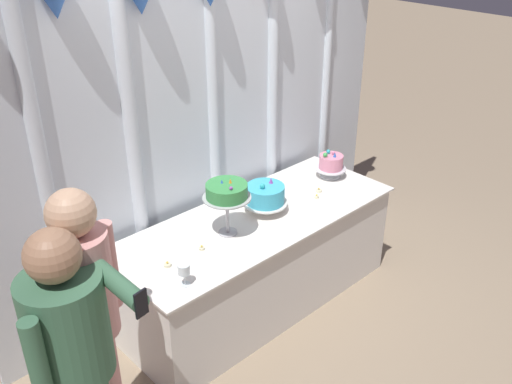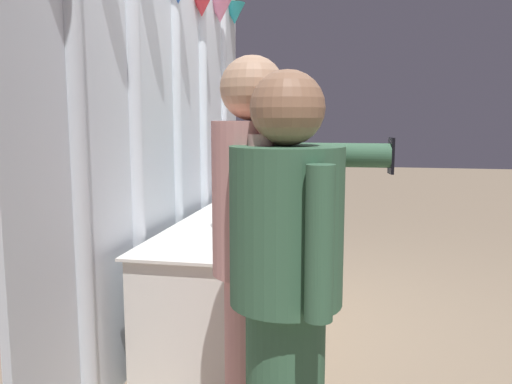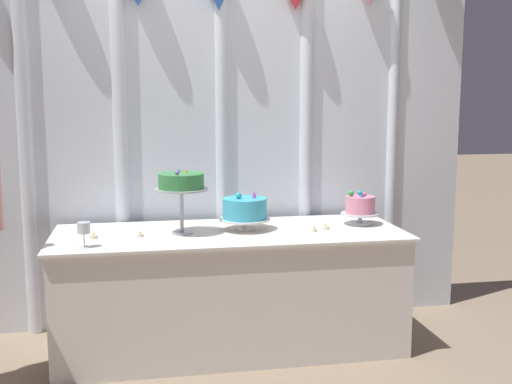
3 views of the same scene
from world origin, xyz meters
The scene contains 11 objects.
ground_plane centered at (0.00, 0.00, 0.00)m, with size 24.00×24.00×0.00m, color gray.
draped_curtain centered at (-0.03, 0.59, 1.43)m, with size 3.47×0.19×2.68m.
cake_table centered at (0.00, 0.10, 0.37)m, with size 2.12×0.81×0.73m.
cake_display_leftmost centered at (-0.29, 0.09, 1.04)m, with size 0.32×0.32×0.39m.
cake_display_center centered at (0.10, 0.13, 0.86)m, with size 0.32×0.32×0.24m.
cake_display_rightmost centered at (0.85, 0.16, 0.85)m, with size 0.24×0.24×0.22m.
wine_glass centered at (-0.83, -0.16, 0.84)m, with size 0.07×0.07×0.14m.
tealight_far_left centered at (-0.80, 0.05, 0.74)m, with size 0.05×0.05×0.04m.
tealight_near_left centered at (-0.54, 0.05, 0.74)m, with size 0.04×0.04×0.03m.
tealight_near_right centered at (0.50, 0.00, 0.74)m, with size 0.04×0.04×0.03m.
tealight_far_right centered at (0.59, 0.06, 0.74)m, with size 0.05×0.05×0.03m.
Camera 3 is at (-0.52, -3.58, 1.54)m, focal length 43.76 mm.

